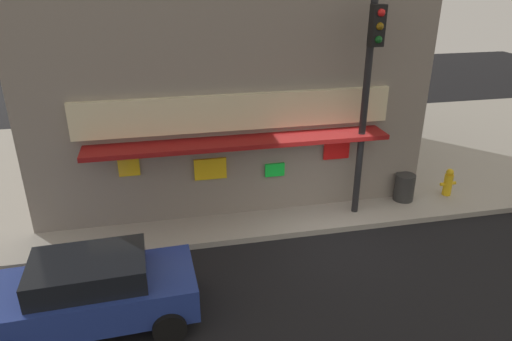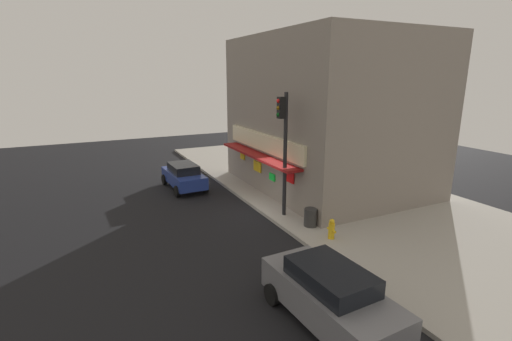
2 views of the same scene
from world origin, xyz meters
name	(u,v)px [view 2 (image 2 of 2)]	position (x,y,z in m)	size (l,w,h in m)	color
ground_plane	(259,213)	(0.00, 0.00, 0.00)	(50.93, 50.93, 0.00)	black
sidewalk	(346,196)	(0.00, 5.40, 0.08)	(33.95, 10.81, 0.16)	#A39E93
corner_building	(328,114)	(-2.17, 5.53, 4.45)	(10.79, 9.18, 8.59)	gray
traffic_light	(284,139)	(1.05, 0.68, 3.81)	(0.32, 0.58, 5.74)	black
fire_hydrant	(332,229)	(4.20, 1.17, 0.57)	(0.50, 0.26, 0.85)	gold
trash_can	(311,217)	(2.74, 1.14, 0.56)	(0.58, 0.58, 0.80)	#2D2D2D
pedestrian	(289,183)	(-0.66, 2.06, 1.10)	(0.58, 0.56, 1.71)	brown
parked_car_grey	(330,295)	(8.31, -2.05, 0.88)	(4.42, 2.16, 1.71)	slate
parked_car_blue	(184,176)	(-5.67, -2.24, 0.79)	(3.97, 2.01, 1.51)	navy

